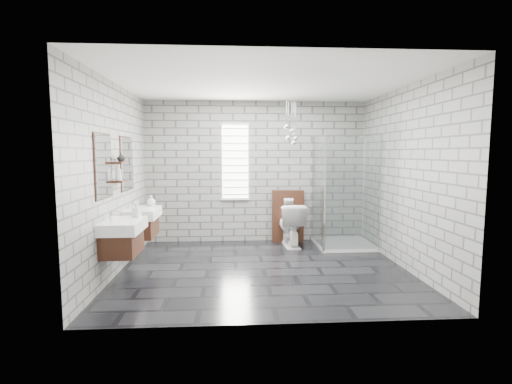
{
  "coord_description": "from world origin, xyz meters",
  "views": [
    {
      "loc": [
        -0.44,
        -5.35,
        1.71
      ],
      "look_at": [
        -0.09,
        0.35,
        1.11
      ],
      "focal_mm": 26.0,
      "sensor_mm": 36.0,
      "label": 1
    }
  ],
  "objects": [
    {
      "name": "window",
      "position": [
        -0.4,
        1.78,
        1.55
      ],
      "size": [
        0.56,
        0.05,
        1.48
      ],
      "color": "white",
      "rests_on": "wall_back"
    },
    {
      "name": "vase",
      "position": [
        -2.02,
        0.0,
        1.65
      ],
      "size": [
        0.14,
        0.14,
        0.12
      ],
      "primitive_type": "imported",
      "rotation": [
        0.0,
        0.0,
        0.24
      ],
      "color": "#B2B2B2",
      "rests_on": "shelf_upper"
    },
    {
      "name": "soap_bottle_b",
      "position": [
        -1.79,
        0.78,
        0.94
      ],
      "size": [
        0.15,
        0.15,
        0.18
      ],
      "primitive_type": "imported",
      "rotation": [
        0.0,
        0.0,
        -0.13
      ],
      "color": "#B2B2B2",
      "rests_on": "vanity_right"
    },
    {
      "name": "vanity_left",
      "position": [
        -1.91,
        -0.53,
        0.76
      ],
      "size": [
        0.47,
        0.7,
        1.57
      ],
      "color": "#3F2013",
      "rests_on": "wall_left"
    },
    {
      "name": "wall_front",
      "position": [
        0.0,
        -1.81,
        1.35
      ],
      "size": [
        4.2,
        0.02,
        2.7
      ],
      "primitive_type": "cube",
      "color": "gray",
      "rests_on": "floor"
    },
    {
      "name": "wall_right",
      "position": [
        2.11,
        0.0,
        1.35
      ],
      "size": [
        0.02,
        3.6,
        2.7
      ],
      "primitive_type": "cube",
      "color": "gray",
      "rests_on": "floor"
    },
    {
      "name": "shower_enclosure",
      "position": [
        1.5,
        1.18,
        0.5
      ],
      "size": [
        1.0,
        1.0,
        2.03
      ],
      "color": "white",
      "rests_on": "floor"
    },
    {
      "name": "shelf_upper",
      "position": [
        -2.03,
        -0.05,
        1.58
      ],
      "size": [
        0.14,
        0.3,
        0.03
      ],
      "primitive_type": "cube",
      "color": "#3F2013",
      "rests_on": "wall_left"
    },
    {
      "name": "shelf_lower",
      "position": [
        -2.03,
        -0.05,
        1.32
      ],
      "size": [
        0.14,
        0.3,
        0.03
      ],
      "primitive_type": "cube",
      "color": "#3F2013",
      "rests_on": "wall_left"
    },
    {
      "name": "wall_left",
      "position": [
        -2.11,
        0.0,
        1.35
      ],
      "size": [
        0.02,
        3.6,
        2.7
      ],
      "primitive_type": "cube",
      "color": "gray",
      "rests_on": "floor"
    },
    {
      "name": "ceiling",
      "position": [
        0.0,
        0.0,
        2.71
      ],
      "size": [
        4.2,
        3.6,
        0.02
      ],
      "primitive_type": "cube",
      "color": "white",
      "rests_on": "wall_back"
    },
    {
      "name": "floor",
      "position": [
        0.0,
        0.0,
        -0.01
      ],
      "size": [
        4.2,
        3.6,
        0.02
      ],
      "primitive_type": "cube",
      "color": "black",
      "rests_on": "ground"
    },
    {
      "name": "toilet",
      "position": [
        0.61,
        1.35,
        0.4
      ],
      "size": [
        0.49,
        0.8,
        0.8
      ],
      "primitive_type": "imported",
      "rotation": [
        0.0,
        0.0,
        3.2
      ],
      "color": "white",
      "rests_on": "floor"
    },
    {
      "name": "pendant_cluster",
      "position": [
        0.61,
        1.37,
        2.05
      ],
      "size": [
        0.28,
        0.23,
        0.84
      ],
      "color": "silver",
      "rests_on": "ceiling"
    },
    {
      "name": "wall_back",
      "position": [
        0.0,
        1.81,
        1.35
      ],
      "size": [
        4.2,
        0.02,
        2.7
      ],
      "primitive_type": "cube",
      "color": "gray",
      "rests_on": "floor"
    },
    {
      "name": "cistern_panel",
      "position": [
        0.61,
        1.7,
        0.5
      ],
      "size": [
        0.6,
        0.2,
        1.0
      ],
      "primitive_type": "cube",
      "color": "#3F2013",
      "rests_on": "floor"
    },
    {
      "name": "soap_bottle_c",
      "position": [
        -2.02,
        -0.15,
        1.45
      ],
      "size": [
        0.09,
        0.09,
        0.23
      ],
      "primitive_type": "imported",
      "rotation": [
        0.0,
        0.0,
        -0.08
      ],
      "color": "#B2B2B2",
      "rests_on": "shelf_lower"
    },
    {
      "name": "soap_bottle_a",
      "position": [
        -1.75,
        -0.31,
        0.95
      ],
      "size": [
        0.12,
        0.12,
        0.21
      ],
      "primitive_type": "imported",
      "rotation": [
        0.0,
        0.0,
        -0.3
      ],
      "color": "#B2B2B2",
      "rests_on": "vanity_left"
    },
    {
      "name": "vanity_right",
      "position": [
        -1.91,
        0.5,
        0.76
      ],
      "size": [
        0.47,
        0.7,
        1.57
      ],
      "color": "#3F2013",
      "rests_on": "wall_left"
    },
    {
      "name": "flush_plate",
      "position": [
        0.61,
        1.6,
        0.8
      ],
      "size": [
        0.18,
        0.01,
        0.12
      ],
      "primitive_type": "cube",
      "color": "silver",
      "rests_on": "cistern_panel"
    }
  ]
}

